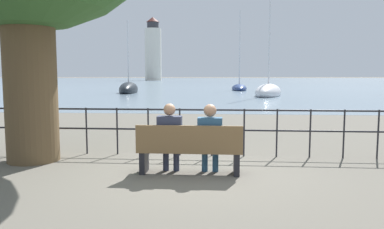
# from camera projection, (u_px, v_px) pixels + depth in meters

# --- Properties ---
(ground_plane) EXTENTS (1000.00, 1000.00, 0.00)m
(ground_plane) POSITION_uv_depth(u_px,v_px,m) (190.00, 173.00, 6.79)
(ground_plane) COLOR #605B51
(harbor_water) EXTENTS (600.00, 300.00, 0.01)m
(harbor_water) POSITION_uv_depth(u_px,v_px,m) (221.00, 80.00, 166.01)
(harbor_water) COLOR slate
(harbor_water) RESTS_ON ground_plane
(park_bench) EXTENTS (1.88, 0.45, 0.90)m
(park_bench) POSITION_uv_depth(u_px,v_px,m) (189.00, 150.00, 6.68)
(park_bench) COLOR brown
(park_bench) RESTS_ON ground_plane
(seated_person_left) EXTENTS (0.43, 0.35, 1.27)m
(seated_person_left) POSITION_uv_depth(u_px,v_px,m) (170.00, 135.00, 6.76)
(seated_person_left) COLOR #2D3347
(seated_person_left) RESTS_ON ground_plane
(seated_person_right) EXTENTS (0.44, 0.35, 1.26)m
(seated_person_right) POSITION_uv_depth(u_px,v_px,m) (210.00, 135.00, 6.70)
(seated_person_right) COLOR navy
(seated_person_right) RESTS_ON ground_plane
(promenade_railing) EXTENTS (12.05, 0.04, 1.05)m
(promenade_railing) POSITION_uv_depth(u_px,v_px,m) (196.00, 125.00, 8.23)
(promenade_railing) COLOR black
(promenade_railing) RESTS_ON ground_plane
(sailboat_0) EXTENTS (1.80, 6.61, 9.97)m
(sailboat_0) POSITION_uv_depth(u_px,v_px,m) (239.00, 88.00, 46.16)
(sailboat_0) COLOR navy
(sailboat_0) RESTS_ON ground_plane
(sailboat_1) EXTENTS (2.77, 7.14, 7.94)m
(sailboat_1) POSITION_uv_depth(u_px,v_px,m) (129.00, 89.00, 39.01)
(sailboat_1) COLOR black
(sailboat_1) RESTS_ON ground_plane
(sailboat_2) EXTENTS (3.66, 6.93, 11.60)m
(sailboat_2) POSITION_uv_depth(u_px,v_px,m) (268.00, 92.00, 32.78)
(sailboat_2) COLOR silver
(sailboat_2) RESTS_ON ground_plane
(harbor_lighthouse) EXTENTS (6.29, 6.29, 23.94)m
(harbor_lighthouse) POSITION_uv_depth(u_px,v_px,m) (153.00, 51.00, 142.85)
(harbor_lighthouse) COLOR silver
(harbor_lighthouse) RESTS_ON ground_plane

